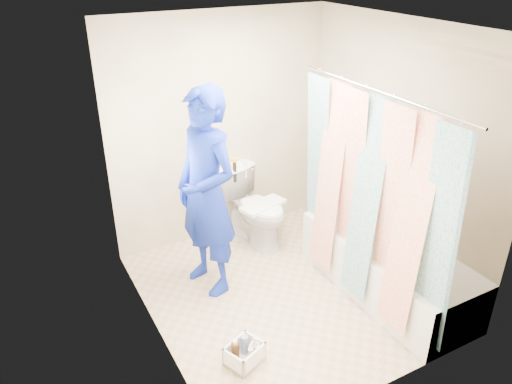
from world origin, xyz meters
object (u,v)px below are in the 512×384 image
bathtub (387,266)px  plumber (206,194)px  toilet (255,207)px  cleaning_caddy (245,354)px

bathtub → plumber: size_ratio=0.91×
toilet → cleaning_caddy: 1.83m
plumber → cleaning_caddy: plumber is taller
plumber → cleaning_caddy: (-0.17, -1.05, -0.89)m
bathtub → toilet: bearing=115.1°
toilet → plumber: size_ratio=0.42×
bathtub → cleaning_caddy: 1.59m
bathtub → plumber: 1.79m
toilet → plumber: 1.06m
bathtub → toilet: toilet is taller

